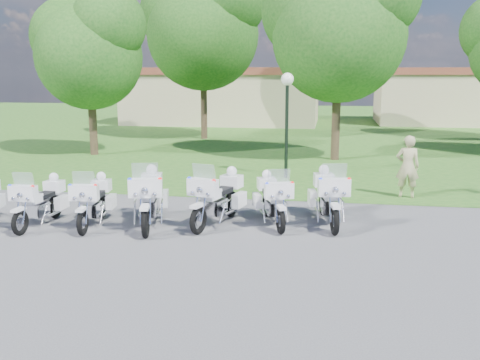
% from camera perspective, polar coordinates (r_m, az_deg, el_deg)
% --- Properties ---
extents(ground, '(100.00, 100.00, 0.00)m').
position_cam_1_polar(ground, '(13.05, 0.41, -5.16)').
color(ground, '#505055').
rests_on(ground, ground).
extents(grass_lawn, '(100.00, 48.00, 0.01)m').
position_cam_1_polar(grass_lawn, '(39.58, 6.66, 5.87)').
color(grass_lawn, '#25601E').
rests_on(grass_lawn, ground).
extents(motorcycle_1, '(0.73, 2.16, 1.45)m').
position_cam_1_polar(motorcycle_1, '(14.08, -20.50, -2.10)').
color(motorcycle_1, black).
rests_on(motorcycle_1, ground).
extents(motorcycle_2, '(0.89, 2.19, 1.48)m').
position_cam_1_polar(motorcycle_2, '(13.69, -15.32, -2.11)').
color(motorcycle_2, black).
rests_on(motorcycle_2, ground).
extents(motorcycle_3, '(1.20, 2.49, 1.70)m').
position_cam_1_polar(motorcycle_3, '(13.32, -9.64, -1.81)').
color(motorcycle_3, black).
rests_on(motorcycle_3, ground).
extents(motorcycle_4, '(1.21, 2.37, 1.63)m').
position_cam_1_polar(motorcycle_4, '(13.29, -2.33, -1.81)').
color(motorcycle_4, black).
rests_on(motorcycle_4, ground).
extents(motorcycle_5, '(1.18, 2.17, 1.51)m').
position_cam_1_polar(motorcycle_5, '(13.35, 3.46, -2.00)').
color(motorcycle_5, black).
rests_on(motorcycle_5, ground).
extents(motorcycle_6, '(1.06, 2.44, 1.65)m').
position_cam_1_polar(motorcycle_6, '(13.50, 9.37, -1.71)').
color(motorcycle_6, black).
rests_on(motorcycle_6, ground).
extents(lamp_post, '(0.44, 0.44, 3.72)m').
position_cam_1_polar(lamp_post, '(19.02, 5.05, 8.68)').
color(lamp_post, black).
rests_on(lamp_post, ground).
extents(tree_0, '(5.54, 4.73, 7.39)m').
position_cam_1_polar(tree_0, '(25.48, -15.89, 13.56)').
color(tree_0, '#38281C').
rests_on(tree_0, ground).
extents(tree_1, '(7.29, 6.22, 9.72)m').
position_cam_1_polar(tree_1, '(30.91, -4.07, 16.36)').
color(tree_1, '#38281C').
rests_on(tree_1, ground).
extents(tree_2, '(6.57, 5.60, 8.75)m').
position_cam_1_polar(tree_2, '(23.53, 10.42, 16.24)').
color(tree_2, '#38281C').
rests_on(tree_2, ground).
extents(building_west, '(14.56, 8.32, 4.10)m').
position_cam_1_polar(building_west, '(41.17, -1.67, 9.03)').
color(building_west, '#BFB28A').
rests_on(building_west, ground).
extents(building_east, '(11.44, 7.28, 4.10)m').
position_cam_1_polar(building_east, '(43.33, 21.79, 8.35)').
color(building_east, '#BFB28A').
rests_on(building_east, ground).
extents(bystander_a, '(0.72, 0.50, 1.89)m').
position_cam_1_polar(bystander_a, '(16.80, 17.44, 1.35)').
color(bystander_a, tan).
rests_on(bystander_a, ground).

